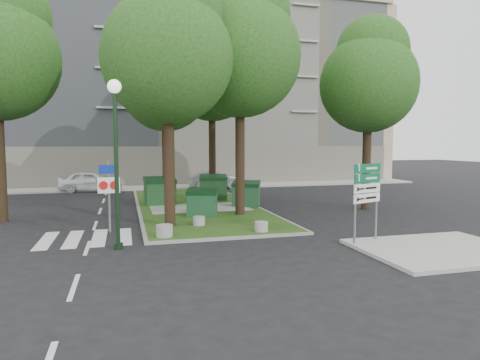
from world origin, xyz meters
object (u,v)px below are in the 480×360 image
object	(u,v)px
tree_street_right	(370,75)
bollard_right	(261,226)
traffic_sign_pole	(109,187)
car_white	(91,181)
tree_median_mid	(167,79)
street_lamp	(116,144)
bollard_mid	(199,221)
dumpster_c	(213,188)
bollard_left	(164,231)
directional_sign	(366,190)
litter_bin	(213,188)
dumpster_a	(160,191)
dumpster_b	(202,202)
tree_median_far	(213,66)
dumpster_d	(246,194)
tree_median_near_left	(170,46)
car_silver	(216,180)
tree_median_near_right	(242,45)

from	to	relation	value
tree_street_right	bollard_right	distance (m)	10.92
traffic_sign_pole	car_white	world-z (taller)	traffic_sign_pole
tree_median_mid	street_lamp	distance (m)	10.44
bollard_right	bollard_mid	xyz separation A→B (m)	(-2.09, 1.86, -0.01)
dumpster_c	bollard_left	world-z (taller)	dumpster_c
tree_street_right	bollard_left	distance (m)	13.62
tree_median_mid	directional_sign	bearing A→B (deg)	-63.10
litter_bin	dumpster_a	bearing A→B (deg)	-132.40
dumpster_b	car_white	world-z (taller)	car_white
tree_median_far	tree_street_right	world-z (taller)	tree_median_far
dumpster_d	tree_median_mid	bearing A→B (deg)	175.12
bollard_left	car_white	distance (m)	17.20
dumpster_b	bollard_right	world-z (taller)	dumpster_b
tree_median_mid	dumpster_c	size ratio (longest dim) A/B	5.58
tree_median_near_left	car_white	distance (m)	16.70
dumpster_b	dumpster_d	xyz separation A→B (m)	(2.79, 2.34, 0.04)
dumpster_d	traffic_sign_pole	world-z (taller)	traffic_sign_pole
tree_median_near_left	bollard_left	size ratio (longest dim) A/B	17.62
tree_median_far	dumpster_b	distance (m)	10.84
tree_median_far	dumpster_d	distance (m)	9.15
tree_median_near_left	bollard_right	world-z (taller)	tree_median_near_left
tree_street_right	car_silver	size ratio (longest dim) A/B	2.47
tree_median_near_right	car_white	world-z (taller)	tree_median_near_right
bollard_mid	car_silver	bearing A→B (deg)	75.50
bollard_mid	directional_sign	world-z (taller)	directional_sign
tree_median_near_left	tree_median_far	distance (m)	10.24
directional_sign	car_silver	size ratio (longest dim) A/B	0.65
dumpster_b	bollard_mid	bearing A→B (deg)	-85.02
dumpster_b	dumpster_c	bearing A→B (deg)	91.48
bollard_left	traffic_sign_pole	size ratio (longest dim) A/B	0.21
dumpster_d	directional_sign	size ratio (longest dim) A/B	0.66
dumpster_c	dumpster_d	distance (m)	3.14
tree_median_near_left	dumpster_b	world-z (taller)	tree_median_near_left
dumpster_d	dumpster_c	bearing A→B (deg)	135.95
dumpster_b	traffic_sign_pole	bearing A→B (deg)	-133.35
litter_bin	directional_sign	xyz separation A→B (m)	(2.27, -14.93, 1.42)
dumpster_a	litter_bin	world-z (taller)	dumpster_a
tree_median_far	traffic_sign_pole	distance (m)	13.14
bollard_left	tree_median_near_left	bearing A→B (deg)	76.35
car_white	directional_sign	bearing A→B (deg)	-144.36
bollard_right	dumpster_c	bearing A→B (deg)	89.71
dumpster_d	street_lamp	distance (m)	10.19
tree_median_mid	litter_bin	world-z (taller)	tree_median_mid
tree_median_near_left	dumpster_d	bearing A→B (deg)	44.79
car_silver	bollard_mid	bearing A→B (deg)	171.53
litter_bin	car_silver	xyz separation A→B (m)	(1.07, 4.25, 0.20)
tree_median_near_left	directional_sign	world-z (taller)	tree_median_near_left
tree_median_far	bollard_right	xyz separation A→B (m)	(-0.53, -11.56, -8.02)
street_lamp	dumpster_a	bearing A→B (deg)	77.06
bollard_right	directional_sign	distance (m)	4.17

